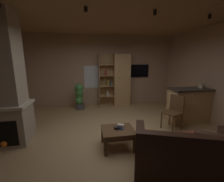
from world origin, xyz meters
TOP-DOWN VIEW (x-y plane):
  - floor at (0.00, 0.00)m, footprint 5.83×5.49m
  - wall_back at (0.00, 2.77)m, footprint 5.95×0.06m
  - ceiling at (0.00, 0.00)m, footprint 5.83×5.49m
  - window_pane_back at (-0.43, 2.74)m, footprint 0.64×0.01m
  - stone_fireplace at (-2.37, 0.11)m, footprint 0.91×0.73m
  - bookshelf_cabinet at (0.67, 2.50)m, footprint 1.26×0.41m
  - kitchen_bar_counter at (2.47, 0.48)m, footprint 1.43×0.58m
  - tissue_box at (2.71, 0.48)m, footprint 0.15×0.15m
  - leather_couch at (0.92, -1.39)m, footprint 1.82×1.38m
  - coffee_table at (-0.02, -0.48)m, footprint 0.67×0.58m
  - table_book_0 at (0.04, -0.48)m, footprint 0.13×0.11m
  - table_book_1 at (-0.03, -0.46)m, footprint 0.14×0.10m
  - table_book_2 at (0.05, -0.42)m, footprint 0.15×0.12m
  - dining_chair at (1.65, 0.14)m, footprint 0.55×0.55m
  - potted_floor_plant at (-0.95, 2.21)m, footprint 0.34×0.36m
  - wall_mounted_tv at (1.51, 2.71)m, footprint 0.94×0.06m
  - track_light_spot_1 at (-0.61, -0.29)m, footprint 0.07×0.07m
  - track_light_spot_2 at (0.73, -0.33)m, footprint 0.07×0.07m
  - track_light_spot_3 at (2.00, -0.29)m, footprint 0.07×0.07m

SIDE VIEW (x-z plane):
  - floor at x=0.00m, z-range -0.02..0.00m
  - leather_couch at x=0.92m, z-range -0.12..0.72m
  - coffee_table at x=-0.02m, z-range 0.12..0.53m
  - table_book_0 at x=0.04m, z-range 0.41..0.43m
  - table_book_1 at x=-0.03m, z-range 0.43..0.46m
  - table_book_2 at x=0.05m, z-range 0.46..0.48m
  - potted_floor_plant at x=-0.95m, z-range 0.01..1.01m
  - kitchen_bar_counter at x=2.47m, z-range 0.00..1.03m
  - dining_chair at x=1.65m, z-range 0.07..0.99m
  - bookshelf_cabinet at x=0.67m, z-range -0.01..2.07m
  - tissue_box at x=2.71m, z-range 1.03..1.14m
  - window_pane_back at x=-0.43m, z-range 0.73..1.63m
  - stone_fireplace at x=-2.37m, z-range -0.14..2.68m
  - wall_mounted_tv at x=1.51m, z-range 1.14..1.67m
  - wall_back at x=0.00m, z-range 0.00..2.82m
  - track_light_spot_1 at x=-0.61m, z-range 2.70..2.79m
  - track_light_spot_2 at x=0.73m, z-range 2.70..2.79m
  - track_light_spot_3 at x=2.00m, z-range 2.70..2.79m
  - ceiling at x=0.00m, z-range 2.82..2.84m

